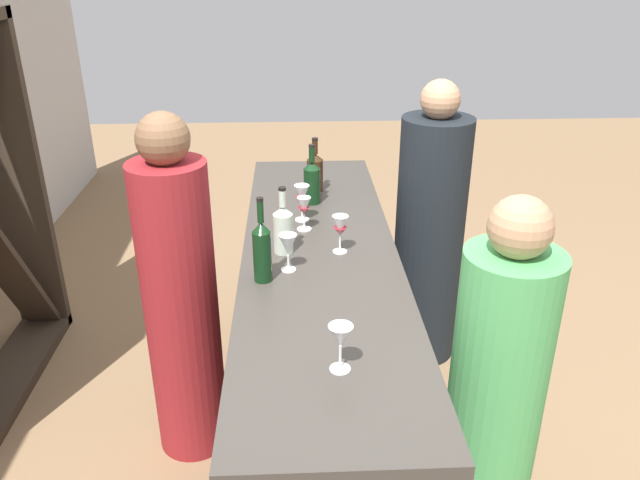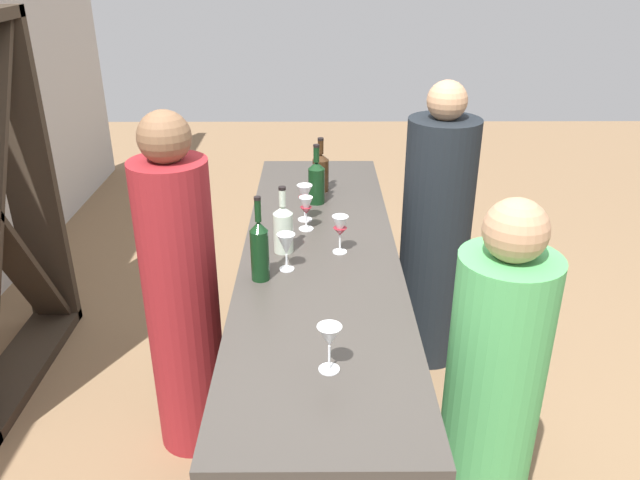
{
  "view_description": "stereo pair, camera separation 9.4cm",
  "coord_description": "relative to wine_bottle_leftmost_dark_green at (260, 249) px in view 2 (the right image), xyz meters",
  "views": [
    {
      "loc": [
        -2.32,
        0.11,
        2.13
      ],
      "look_at": [
        0.0,
        0.0,
        1.04
      ],
      "focal_mm": 35.07,
      "sensor_mm": 36.0,
      "label": 1
    },
    {
      "loc": [
        -2.33,
        0.01,
        2.13
      ],
      "look_at": [
        0.0,
        0.0,
        1.04
      ],
      "focal_mm": 35.07,
      "sensor_mm": 36.0,
      "label": 2
    }
  ],
  "objects": [
    {
      "name": "wine_glass_far_left",
      "position": [
        0.57,
        -0.16,
        -0.01
      ],
      "size": [
        0.07,
        0.07,
        0.17
      ],
      "color": "white",
      "rests_on": "bar_counter"
    },
    {
      "name": "wine_glass_near_right",
      "position": [
        0.46,
        -0.17,
        -0.02
      ],
      "size": [
        0.07,
        0.07,
        0.15
      ],
      "color": "white",
      "rests_on": "bar_counter"
    },
    {
      "name": "person_right_guest",
      "position": [
        0.25,
        0.37,
        -0.38
      ],
      "size": [
        0.34,
        0.34,
        1.58
      ],
      "rotation": [
        0.0,
        0.0,
        -1.5
      ],
      "color": "maroon",
      "rests_on": "ground"
    },
    {
      "name": "person_center_guest",
      "position": [
        0.93,
        -0.85,
        -0.4
      ],
      "size": [
        0.48,
        0.48,
        1.56
      ],
      "rotation": [
        0.0,
        0.0,
        1.96
      ],
      "color": "black",
      "rests_on": "ground"
    },
    {
      "name": "wine_glass_far_center",
      "position": [
        0.08,
        -0.1,
        -0.02
      ],
      "size": [
        0.07,
        0.07,
        0.15
      ],
      "color": "white",
      "rests_on": "bar_counter"
    },
    {
      "name": "wine_glass_near_center",
      "position": [
        -0.57,
        -0.25,
        -0.01
      ],
      "size": [
        0.07,
        0.07,
        0.15
      ],
      "color": "white",
      "rests_on": "bar_counter"
    },
    {
      "name": "ground_plane",
      "position": [
        0.24,
        -0.23,
        -1.12
      ],
      "size": [
        12.0,
        12.0,
        0.0
      ],
      "primitive_type": "plane",
      "color": "#846647"
    },
    {
      "name": "person_left_guest",
      "position": [
        -0.31,
        -0.84,
        -0.46
      ],
      "size": [
        0.39,
        0.39,
        1.43
      ],
      "rotation": [
        0.0,
        0.0,
        1.43
      ],
      "color": "#4CA559",
      "rests_on": "ground"
    },
    {
      "name": "wine_bottle_leftmost_dark_green",
      "position": [
        0.0,
        0.0,
        0.0
      ],
      "size": [
        0.07,
        0.07,
        0.33
      ],
      "color": "black",
      "rests_on": "bar_counter"
    },
    {
      "name": "wine_bottle_center_dark_green",
      "position": [
        0.78,
        -0.21,
        -0.01
      ],
      "size": [
        0.08,
        0.08,
        0.3
      ],
      "color": "black",
      "rests_on": "bar_counter"
    },
    {
      "name": "bar_counter",
      "position": [
        0.24,
        -0.23,
        -0.62
      ],
      "size": [
        2.41,
        0.64,
        0.99
      ],
      "color": "#2A2723",
      "rests_on": "ground"
    },
    {
      "name": "wine_bottle_second_left_clear_pale",
      "position": [
        0.24,
        -0.08,
        -0.02
      ],
      "size": [
        0.08,
        0.08,
        0.28
      ],
      "color": "#B7C6B2",
      "rests_on": "bar_counter"
    },
    {
      "name": "wine_glass_near_left",
      "position": [
        0.23,
        -0.31,
        -0.02
      ],
      "size": [
        0.07,
        0.07,
        0.16
      ],
      "color": "white",
      "rests_on": "bar_counter"
    },
    {
      "name": "wine_bottle_second_right_amber_brown",
      "position": [
        0.95,
        -0.23,
        -0.02
      ],
      "size": [
        0.08,
        0.08,
        0.28
      ],
      "color": "#331E0F",
      "rests_on": "bar_counter"
    }
  ]
}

